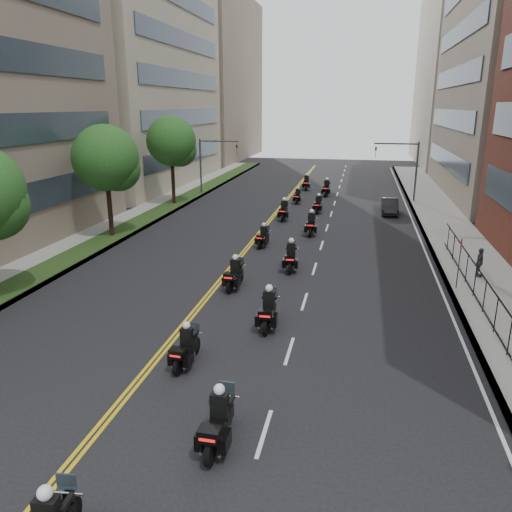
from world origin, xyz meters
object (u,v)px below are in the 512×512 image
(motorcycle_8, at_px, (284,211))
(motorcycle_1, at_px, (218,423))
(motorcycle_5, at_px, (291,258))
(motorcycle_9, at_px, (318,205))
(motorcycle_11, at_px, (326,189))
(parked_sedan, at_px, (390,206))
(motorcycle_6, at_px, (263,237))
(motorcycle_12, at_px, (306,183))
(motorcycle_7, at_px, (311,225))
(pedestrian_c, at_px, (480,262))
(motorcycle_4, at_px, (235,275))
(motorcycle_10, at_px, (298,197))
(motorcycle_3, at_px, (268,311))
(motorcycle_2, at_px, (186,349))

(motorcycle_8, bearing_deg, motorcycle_1, -86.61)
(motorcycle_5, height_order, motorcycle_9, motorcycle_5)
(motorcycle_11, bearing_deg, parked_sedan, -50.42)
(motorcycle_6, bearing_deg, motorcycle_8, 95.76)
(motorcycle_9, relative_size, motorcycle_12, 0.94)
(motorcycle_6, height_order, parked_sedan, motorcycle_6)
(motorcycle_9, bearing_deg, motorcycle_7, -84.97)
(motorcycle_1, height_order, motorcycle_9, motorcycle_1)
(motorcycle_11, bearing_deg, motorcycle_12, 127.61)
(motorcycle_6, xyz_separation_m, motorcycle_11, (2.66, 19.83, 0.12))
(pedestrian_c, bearing_deg, motorcycle_5, 109.34)
(motorcycle_4, xyz_separation_m, motorcycle_6, (-0.06, 7.85, -0.07))
(motorcycle_8, bearing_deg, motorcycle_4, -91.93)
(motorcycle_4, xyz_separation_m, parked_sedan, (8.44, 20.11, -0.05))
(motorcycle_6, distance_m, motorcycle_12, 23.19)
(motorcycle_4, relative_size, motorcycle_10, 1.12)
(motorcycle_9, distance_m, pedestrian_c, 18.16)
(motorcycle_11, bearing_deg, motorcycle_4, -93.47)
(pedestrian_c, bearing_deg, motorcycle_6, 88.81)
(motorcycle_11, relative_size, parked_sedan, 0.65)
(motorcycle_12, bearing_deg, motorcycle_3, -89.80)
(motorcycle_12, bearing_deg, motorcycle_9, -82.39)
(motorcycle_4, distance_m, motorcycle_5, 4.17)
(motorcycle_4, height_order, motorcycle_10, motorcycle_4)
(motorcycle_3, height_order, motorcycle_5, motorcycle_3)
(motorcycle_9, xyz_separation_m, parked_sedan, (5.94, 0.85, -0.02))
(motorcycle_4, relative_size, motorcycle_11, 0.94)
(motorcycle_4, bearing_deg, motorcycle_2, -83.78)
(motorcycle_12, relative_size, parked_sedan, 0.62)
(motorcycle_1, xyz_separation_m, motorcycle_9, (-0.04, 31.10, -0.05))
(motorcycle_3, bearing_deg, motorcycle_5, 88.87)
(motorcycle_6, distance_m, parked_sedan, 14.92)
(motorcycle_7, height_order, motorcycle_8, motorcycle_7)
(motorcycle_4, bearing_deg, motorcycle_11, 89.25)
(motorcycle_3, bearing_deg, motorcycle_9, 87.82)
(motorcycle_4, xyz_separation_m, motorcycle_9, (2.51, 19.26, -0.03))
(motorcycle_10, relative_size, motorcycle_11, 0.83)
(motorcycle_2, distance_m, motorcycle_5, 11.51)
(motorcycle_2, bearing_deg, motorcycle_7, 86.69)
(motorcycle_6, relative_size, motorcycle_11, 0.84)
(motorcycle_3, relative_size, motorcycle_12, 1.02)
(motorcycle_10, bearing_deg, pedestrian_c, -57.73)
(motorcycle_7, height_order, motorcycle_10, motorcycle_7)
(motorcycle_12, bearing_deg, motorcycle_11, -57.83)
(parked_sedan, bearing_deg, pedestrian_c, -76.43)
(motorcycle_10, xyz_separation_m, pedestrian_c, (12.03, -19.20, 0.32))
(motorcycle_4, height_order, motorcycle_6, motorcycle_4)
(motorcycle_3, xyz_separation_m, motorcycle_5, (-0.13, 7.60, -0.00))
(motorcycle_4, relative_size, motorcycle_5, 0.96)
(motorcycle_10, distance_m, parked_sedan, 8.75)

